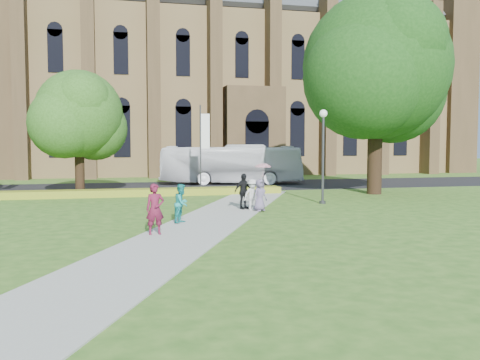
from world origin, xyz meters
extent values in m
plane|color=#2D591A|center=(0.00, 0.00, 0.00)|extent=(160.00, 160.00, 0.00)
cube|color=black|center=(0.00, 20.00, 0.01)|extent=(160.00, 10.00, 0.02)
cube|color=#B2B2A8|center=(0.00, 1.00, 0.02)|extent=(15.58, 28.54, 0.04)
cube|color=gold|center=(-2.00, 13.20, 0.23)|extent=(18.00, 1.40, 0.45)
cube|color=brown|center=(10.00, 40.00, 8.50)|extent=(52.00, 16.00, 17.00)
cube|color=brown|center=(34.50, 33.00, 10.50)|extent=(3.50, 3.50, 21.00)
cube|color=brown|center=(10.00, 31.00, 4.50)|extent=(6.00, 2.50, 9.00)
cylinder|color=#38383D|center=(7.50, 6.50, 2.40)|extent=(0.14, 0.14, 4.80)
sphere|color=white|center=(7.50, 6.50, 5.02)|extent=(0.44, 0.44, 0.44)
cylinder|color=#38383D|center=(7.50, 6.50, 0.07)|extent=(0.36, 0.36, 0.15)
cylinder|color=#332114|center=(13.00, 11.00, 3.30)|extent=(0.96, 0.96, 6.60)
sphere|color=#133A0F|center=(13.00, 11.00, 8.40)|extent=(9.60, 9.60, 9.60)
cylinder|color=#332114|center=(-6.00, 14.50, 2.06)|extent=(0.60, 0.60, 4.12)
sphere|color=#254A16|center=(-6.00, 14.50, 5.25)|extent=(5.60, 5.60, 5.60)
cylinder|color=#38383D|center=(2.00, 15.20, 3.00)|extent=(0.10, 0.10, 6.00)
cube|color=white|center=(2.35, 15.20, 4.20)|extent=(0.60, 0.02, 2.40)
imported|color=silver|center=(5.54, 21.43, 1.64)|extent=(11.91, 4.73, 3.24)
imported|color=maroon|center=(-2.42, -1.75, 0.98)|extent=(0.73, 0.52, 1.87)
imported|color=teal|center=(-1.11, 0.90, 0.86)|extent=(0.96, 1.01, 1.64)
imported|color=#BDBDBD|center=(2.85, 4.27, 0.82)|extent=(1.14, 0.88, 1.55)
imported|color=black|center=(2.53, 4.85, 0.94)|extent=(1.14, 0.82, 1.80)
imported|color=slate|center=(3.15, 3.93, 0.82)|extent=(0.91, 0.81, 1.57)
imported|color=pink|center=(3.33, 4.03, 1.95)|extent=(0.96, 0.96, 0.70)
camera|label=1|loc=(-3.89, -21.39, 3.41)|focal=40.00mm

